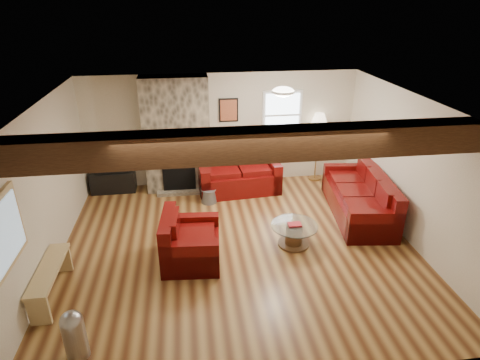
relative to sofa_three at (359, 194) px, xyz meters
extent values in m
plane|color=#572F17|center=(-2.48, -0.80, -0.44)|extent=(8.00, 8.00, 0.00)
plane|color=silver|center=(-2.48, -0.80, 2.06)|extent=(8.00, 8.00, 0.00)
plane|color=beige|center=(-2.48, 1.95, 0.81)|extent=(8.00, 0.00, 8.00)
plane|color=beige|center=(-2.48, -3.55, 0.81)|extent=(8.00, 0.00, 8.00)
plane|color=beige|center=(-5.48, -0.80, 0.81)|extent=(0.00, 7.50, 7.50)
plane|color=beige|center=(0.52, -0.80, 0.81)|extent=(0.00, 7.50, 7.50)
cube|color=black|center=(-2.48, -2.05, 1.87)|extent=(6.00, 0.36, 0.38)
cube|color=#39342C|center=(-3.48, 1.70, 0.81)|extent=(1.40, 0.50, 2.50)
cube|color=black|center=(-3.48, 1.45, 0.01)|extent=(0.70, 0.06, 0.90)
cube|color=#39342C|center=(-3.48, 1.40, -0.40)|extent=(1.00, 0.25, 0.08)
cylinder|color=#442615|center=(-1.52, -0.89, -0.42)|extent=(0.54, 0.54, 0.04)
cylinder|color=#442615|center=(-1.52, -0.89, -0.26)|extent=(0.29, 0.29, 0.36)
cylinder|color=silver|center=(-1.52, -0.89, -0.05)|extent=(0.81, 0.81, 0.02)
cube|color=maroon|center=(-1.52, -0.89, -0.03)|extent=(0.22, 0.16, 0.03)
cube|color=black|center=(-4.93, 1.73, -0.20)|extent=(0.95, 0.38, 0.47)
imported|color=black|center=(-4.93, 1.73, 0.25)|extent=(0.73, 0.10, 0.42)
cylinder|color=#A77F45|center=(-0.31, 1.75, -0.42)|extent=(0.29, 0.29, 0.03)
cylinder|color=#A77F45|center=(-0.31, 1.75, 0.28)|extent=(0.03, 0.03, 1.43)
cone|color=beige|center=(-0.31, 1.75, 1.02)|extent=(0.41, 0.41, 0.29)
camera|label=1|loc=(-3.26, -6.62, 3.52)|focal=30.00mm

